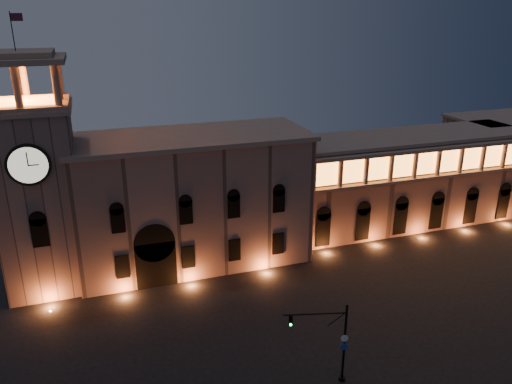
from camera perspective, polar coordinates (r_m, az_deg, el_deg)
ground at (r=52.97m, az=0.42°, el=-17.79°), size 160.00×160.00×0.00m
government_building at (r=66.87m, az=-7.33°, el=-0.85°), size 30.80×12.80×17.60m
clock_tower at (r=64.10m, az=-23.65°, el=0.16°), size 9.80×9.80×32.40m
colonnade_wing at (r=82.06m, az=16.40°, el=1.42°), size 40.60×11.50×14.50m
secondary_building at (r=102.97m, az=26.54°, el=3.64°), size 20.00×12.00×14.00m
traffic_light at (r=47.57m, az=8.85°, el=-16.58°), size 5.82×1.81×8.20m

